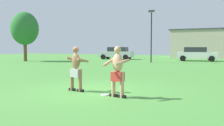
% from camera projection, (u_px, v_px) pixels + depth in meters
% --- Properties ---
extents(ground_plane, '(80.00, 80.00, 0.00)m').
position_uv_depth(ground_plane, '(92.00, 91.00, 8.90)').
color(ground_plane, '#4C8E3D').
extents(player_with_cap, '(0.73, 0.64, 1.63)m').
position_uv_depth(player_with_cap, '(76.00, 67.00, 8.74)').
color(player_with_cap, black).
rests_on(player_with_cap, ground_plane).
extents(player_in_red, '(0.79, 0.63, 1.62)m').
position_uv_depth(player_in_red, '(118.00, 71.00, 7.67)').
color(player_in_red, black).
rests_on(player_in_red, ground_plane).
extents(frisbee, '(0.25, 0.25, 0.03)m').
position_uv_depth(frisbee, '(105.00, 95.00, 8.03)').
color(frisbee, white).
rests_on(frisbee, ground_plane).
extents(car_white_mid_lot, '(4.48, 2.43, 1.58)m').
position_uv_depth(car_white_mid_lot, '(196.00, 54.00, 27.68)').
color(car_white_mid_lot, white).
rests_on(car_white_mid_lot, ground_plane).
extents(car_silver_far_end, '(4.45, 2.35, 1.58)m').
position_uv_depth(car_silver_far_end, '(117.00, 53.00, 31.76)').
color(car_silver_far_end, silver).
rests_on(car_silver_far_end, ground_plane).
extents(lamp_post, '(0.60, 0.24, 5.32)m').
position_uv_depth(lamp_post, '(151.00, 30.00, 24.66)').
color(lamp_post, black).
rests_on(lamp_post, ground_plane).
extents(outbuilding_behind_lot, '(11.26, 6.52, 4.22)m').
position_uv_depth(outbuilding_behind_lot, '(210.00, 44.00, 36.50)').
color(outbuilding_behind_lot, '#B2A893').
rests_on(outbuilding_behind_lot, ground_plane).
extents(tree_right_field, '(3.06, 3.06, 5.52)m').
position_uv_depth(tree_right_field, '(25.00, 29.00, 27.19)').
color(tree_right_field, brown).
rests_on(tree_right_field, ground_plane).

